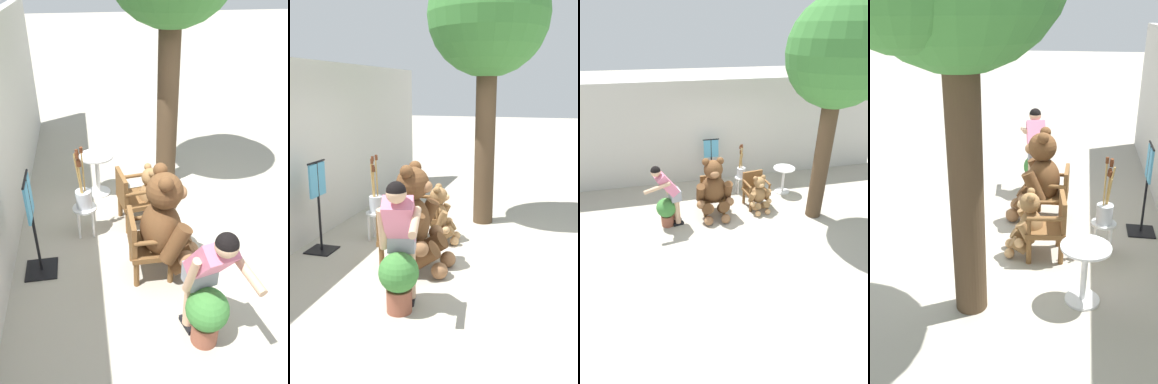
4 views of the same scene
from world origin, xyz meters
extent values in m
plane|color=#A8A091|center=(0.00, 0.00, 0.00)|extent=(60.00, 60.00, 0.00)
cube|color=beige|center=(0.00, 2.40, 1.40)|extent=(10.00, 0.16, 2.80)
cube|color=brown|center=(-0.55, 0.58, 0.41)|extent=(0.57, 0.53, 0.07)
cylinder|color=brown|center=(-0.78, 0.37, 0.18)|extent=(0.07, 0.07, 0.37)
cylinder|color=brown|center=(-0.32, 0.37, 0.18)|extent=(0.07, 0.07, 0.37)
cylinder|color=brown|center=(-0.77, 0.79, 0.18)|extent=(0.07, 0.07, 0.37)
cylinder|color=brown|center=(-0.31, 0.79, 0.18)|extent=(0.07, 0.07, 0.37)
cube|color=brown|center=(-0.54, 0.81, 0.65)|extent=(0.52, 0.07, 0.42)
cylinder|color=brown|center=(-0.80, 0.58, 0.66)|extent=(0.06, 0.48, 0.06)
cylinder|color=brown|center=(-0.80, 0.37, 0.55)|extent=(0.05, 0.05, 0.22)
cylinder|color=brown|center=(-0.30, 0.58, 0.66)|extent=(0.06, 0.48, 0.06)
cylinder|color=brown|center=(-0.30, 0.37, 0.55)|extent=(0.05, 0.05, 0.22)
cube|color=brown|center=(0.55, 0.58, 0.41)|extent=(0.62, 0.59, 0.07)
cylinder|color=brown|center=(0.35, 0.34, 0.18)|extent=(0.07, 0.07, 0.37)
cylinder|color=brown|center=(0.80, 0.40, 0.18)|extent=(0.07, 0.07, 0.37)
cylinder|color=brown|center=(0.29, 0.76, 0.18)|extent=(0.07, 0.07, 0.37)
cylinder|color=brown|center=(0.75, 0.82, 0.18)|extent=(0.07, 0.07, 0.37)
cube|color=brown|center=(0.52, 0.81, 0.65)|extent=(0.52, 0.13, 0.42)
cylinder|color=brown|center=(0.30, 0.55, 0.66)|extent=(0.12, 0.48, 0.06)
cylinder|color=brown|center=(0.33, 0.34, 0.55)|extent=(0.05, 0.05, 0.22)
cylinder|color=brown|center=(0.79, 0.61, 0.66)|extent=(0.12, 0.48, 0.06)
cylinder|color=brown|center=(0.82, 0.41, 0.55)|extent=(0.05, 0.05, 0.22)
ellipsoid|color=brown|center=(-0.55, 0.46, 0.66)|extent=(0.60, 0.51, 0.68)
sphere|color=brown|center=(-0.55, 0.43, 1.18)|extent=(0.43, 0.43, 0.43)
ellipsoid|color=#8C603D|center=(-0.55, 0.24, 1.15)|extent=(0.21, 0.16, 0.16)
sphere|color=black|center=(-0.55, 0.24, 1.16)|extent=(0.06, 0.06, 0.06)
sphere|color=brown|center=(-0.71, 0.45, 1.37)|extent=(0.17, 0.17, 0.17)
sphere|color=brown|center=(-0.38, 0.45, 1.37)|extent=(0.17, 0.17, 0.17)
cylinder|color=brown|center=(-0.87, 0.35, 0.66)|extent=(0.20, 0.38, 0.51)
sphere|color=#8C603D|center=(-0.88, 0.22, 0.43)|extent=(0.20, 0.20, 0.20)
cylinder|color=brown|center=(-0.23, 0.34, 0.66)|extent=(0.20, 0.38, 0.51)
sphere|color=#8C603D|center=(-0.22, 0.21, 0.43)|extent=(0.20, 0.20, 0.20)
cylinder|color=brown|center=(-0.73, 0.21, 0.29)|extent=(0.26, 0.43, 0.40)
sphere|color=#8C603D|center=(-0.75, 0.01, 0.11)|extent=(0.22, 0.22, 0.22)
cylinder|color=brown|center=(-0.37, 0.21, 0.29)|extent=(0.26, 0.43, 0.40)
sphere|color=#8C603D|center=(-0.35, 0.00, 0.11)|extent=(0.22, 0.22, 0.22)
ellipsoid|color=olive|center=(0.55, 0.40, 0.42)|extent=(0.42, 0.37, 0.44)
sphere|color=olive|center=(0.55, 0.38, 0.76)|extent=(0.28, 0.28, 0.28)
ellipsoid|color=tan|center=(0.57, 0.26, 0.74)|extent=(0.14, 0.12, 0.10)
sphere|color=black|center=(0.57, 0.26, 0.74)|extent=(0.04, 0.04, 0.04)
sphere|color=olive|center=(0.45, 0.38, 0.87)|extent=(0.11, 0.11, 0.11)
sphere|color=olive|center=(0.65, 0.41, 0.87)|extent=(0.11, 0.11, 0.11)
cylinder|color=olive|center=(0.36, 0.30, 0.42)|extent=(0.15, 0.25, 0.33)
sphere|color=tan|center=(0.36, 0.21, 0.28)|extent=(0.13, 0.13, 0.13)
cylinder|color=olive|center=(0.76, 0.36, 0.42)|extent=(0.15, 0.25, 0.33)
sphere|color=tan|center=(0.78, 0.27, 0.28)|extent=(0.13, 0.13, 0.13)
cylinder|color=olive|center=(0.45, 0.23, 0.19)|extent=(0.19, 0.29, 0.26)
sphere|color=tan|center=(0.46, 0.10, 0.07)|extent=(0.14, 0.14, 0.14)
cylinder|color=olive|center=(0.68, 0.26, 0.19)|extent=(0.19, 0.29, 0.26)
sphere|color=tan|center=(0.71, 0.13, 0.07)|extent=(0.14, 0.14, 0.14)
cube|color=black|center=(-1.47, 0.34, 0.03)|extent=(0.25, 0.14, 0.06)
cylinder|color=tan|center=(-1.47, 0.34, 0.47)|extent=(0.12, 0.12, 0.82)
cube|color=black|center=(-1.43, 0.16, 0.03)|extent=(0.25, 0.14, 0.06)
cylinder|color=tan|center=(-1.43, 0.16, 0.47)|extent=(0.12, 0.12, 0.82)
cube|color=gray|center=(-1.45, 0.25, 0.75)|extent=(0.28, 0.34, 0.24)
cube|color=pink|center=(-1.60, 0.22, 1.04)|extent=(0.53, 0.42, 0.56)
sphere|color=tan|center=(-1.80, 0.17, 1.37)|extent=(0.21, 0.21, 0.21)
sphere|color=black|center=(-1.80, 0.17, 1.39)|extent=(0.21, 0.21, 0.21)
cylinder|color=tan|center=(-1.80, -0.02, 1.09)|extent=(0.57, 0.21, 0.18)
cylinder|color=tan|center=(-1.64, 0.40, 0.92)|extent=(0.24, 0.13, 0.50)
cylinder|color=white|center=(0.38, 1.36, 0.45)|extent=(0.34, 0.34, 0.03)
cylinder|color=white|center=(0.48, 1.46, 0.22)|extent=(0.04, 0.04, 0.43)
cylinder|color=white|center=(0.28, 1.46, 0.22)|extent=(0.04, 0.04, 0.43)
cylinder|color=white|center=(0.48, 1.26, 0.22)|extent=(0.04, 0.04, 0.43)
cylinder|color=white|center=(0.28, 1.26, 0.22)|extent=(0.04, 0.04, 0.43)
cylinder|color=silver|center=(0.38, 1.36, 0.59)|extent=(0.22, 0.22, 0.26)
cylinder|color=tan|center=(0.37, 1.39, 0.82)|extent=(0.14, 0.06, 0.57)
cylinder|color=#592D19|center=(0.37, 1.39, 1.15)|extent=(0.06, 0.05, 0.09)
cylinder|color=tan|center=(0.35, 1.37, 0.83)|extent=(0.04, 0.05, 0.58)
cylinder|color=#592D19|center=(0.35, 1.37, 1.16)|extent=(0.05, 0.05, 0.08)
cylinder|color=tan|center=(0.35, 1.38, 0.84)|extent=(0.08, 0.09, 0.60)
cylinder|color=#592D19|center=(0.35, 1.38, 1.18)|extent=(0.05, 0.05, 0.09)
cylinder|color=tan|center=(0.34, 1.39, 0.89)|extent=(0.09, 0.09, 0.70)
cylinder|color=#592D19|center=(0.34, 1.39, 1.28)|extent=(0.05, 0.05, 0.09)
cylinder|color=tan|center=(0.38, 1.33, 0.92)|extent=(0.08, 0.03, 0.76)
cylinder|color=#592D19|center=(0.38, 1.33, 1.34)|extent=(0.05, 0.04, 0.08)
cylinder|color=tan|center=(0.36, 1.39, 0.91)|extent=(0.16, 0.11, 0.73)
cylinder|color=#592D19|center=(0.36, 1.39, 1.32)|extent=(0.06, 0.05, 0.09)
cylinder|color=white|center=(1.49, 1.11, 0.70)|extent=(0.56, 0.56, 0.03)
cylinder|color=white|center=(1.49, 1.11, 0.34)|extent=(0.07, 0.07, 0.69)
cylinder|color=white|center=(1.49, 1.11, 0.01)|extent=(0.40, 0.40, 0.03)
cylinder|color=#473523|center=(1.77, -0.12, 1.50)|extent=(0.35, 0.35, 3.00)
sphere|color=#3D7F38|center=(1.77, -0.12, 3.55)|extent=(2.02, 2.02, 2.02)
sphere|color=#3D7F38|center=(2.28, -0.42, 3.35)|extent=(1.21, 1.21, 1.21)
cylinder|color=brown|center=(-1.67, 0.22, 0.13)|extent=(0.28, 0.28, 0.26)
sphere|color=#3D7F38|center=(-1.67, 0.22, 0.46)|extent=(0.44, 0.44, 0.44)
cube|color=black|center=(-0.31, 1.96, 0.01)|extent=(0.40, 0.40, 0.02)
cylinder|color=black|center=(-0.31, 1.96, 0.68)|extent=(0.04, 0.04, 1.35)
cylinder|color=black|center=(-0.31, 1.96, 1.35)|extent=(0.44, 0.03, 0.03)
cube|color=#4C99BF|center=(-0.31, 1.96, 1.09)|extent=(0.40, 0.03, 0.48)
camera|label=1|loc=(-4.08, 1.26, 3.38)|focal=35.00mm
camera|label=2|loc=(-5.64, -1.32, 2.39)|focal=40.00mm
camera|label=3|loc=(-1.67, -5.58, 3.97)|focal=28.00mm
camera|label=4|loc=(5.59, 0.97, 3.09)|focal=40.00mm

